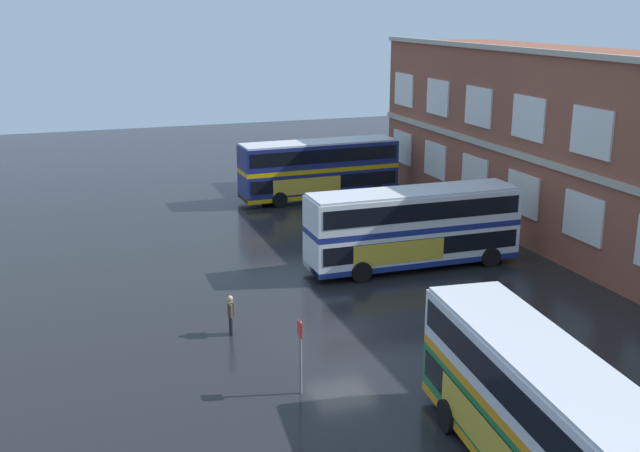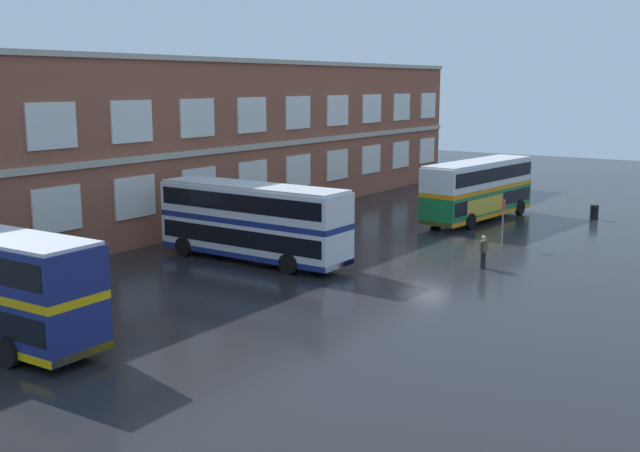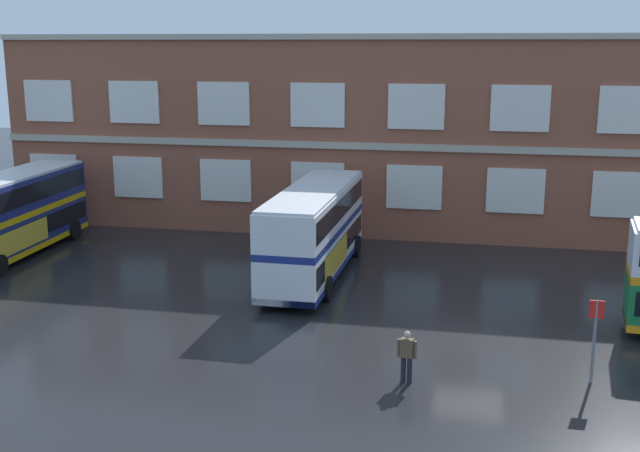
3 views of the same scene
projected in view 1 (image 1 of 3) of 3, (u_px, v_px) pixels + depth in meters
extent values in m
plane|color=black|center=(387.00, 332.00, 31.42)|extent=(120.00, 120.00, 0.00)
cube|color=silver|center=(402.00, 147.00, 56.32)|extent=(2.92, 0.12, 2.32)
cube|color=silver|center=(435.00, 160.00, 51.59)|extent=(2.92, 0.12, 2.32)
cube|color=silver|center=(475.00, 175.00, 46.87)|extent=(2.92, 0.12, 2.32)
cube|color=silver|center=(523.00, 194.00, 42.14)|extent=(2.92, 0.12, 2.32)
cube|color=silver|center=(583.00, 218.00, 37.42)|extent=(2.92, 0.12, 2.32)
cube|color=silver|center=(404.00, 90.00, 55.16)|extent=(2.92, 0.12, 2.32)
cube|color=silver|center=(438.00, 97.00, 50.43)|extent=(2.92, 0.12, 2.32)
cube|color=silver|center=(478.00, 107.00, 45.71)|extent=(2.92, 0.12, 2.32)
cube|color=silver|center=(529.00, 118.00, 40.98)|extent=(2.92, 0.12, 2.32)
cube|color=silver|center=(592.00, 132.00, 36.26)|extent=(2.92, 0.12, 2.32)
cube|color=navy|center=(319.00, 182.00, 53.05)|extent=(2.86, 11.07, 1.75)
cube|color=black|center=(319.00, 179.00, 52.99)|extent=(2.89, 10.63, 0.90)
cube|color=gold|center=(319.00, 167.00, 52.76)|extent=(2.86, 11.07, 0.30)
cube|color=navy|center=(319.00, 154.00, 52.51)|extent=(2.86, 11.07, 1.55)
cube|color=black|center=(319.00, 153.00, 52.49)|extent=(2.89, 10.63, 0.90)
cube|color=gold|center=(319.00, 192.00, 53.25)|extent=(2.88, 11.07, 0.28)
cube|color=silver|center=(319.00, 142.00, 52.28)|extent=(2.75, 10.85, 0.12)
cube|color=gold|center=(307.00, 186.00, 51.41)|extent=(0.17, 4.84, 1.10)
cube|color=yellow|center=(391.00, 143.00, 54.26)|extent=(1.66, 0.11, 0.40)
cylinder|color=black|center=(377.00, 191.00, 53.41)|extent=(0.35, 1.05, 1.04)
cylinder|color=black|center=(362.00, 183.00, 55.70)|extent=(0.35, 1.05, 1.04)
cylinder|color=black|center=(280.00, 200.00, 50.97)|extent=(0.35, 1.05, 1.04)
cylinder|color=black|center=(268.00, 191.00, 53.26)|extent=(0.35, 1.05, 1.04)
cube|color=silver|center=(412.00, 244.00, 39.02)|extent=(2.66, 11.03, 1.75)
cube|color=black|center=(413.00, 240.00, 38.96)|extent=(2.70, 10.59, 0.90)
cube|color=navy|center=(413.00, 225.00, 38.74)|extent=(2.66, 11.03, 0.30)
cube|color=silver|center=(414.00, 207.00, 38.48)|extent=(2.66, 11.03, 1.55)
cube|color=black|center=(414.00, 206.00, 38.46)|extent=(2.70, 10.59, 0.90)
cube|color=navy|center=(412.00, 258.00, 39.22)|extent=(2.68, 11.03, 0.28)
cube|color=silver|center=(414.00, 191.00, 38.25)|extent=(2.56, 10.80, 0.12)
cube|color=gold|center=(399.00, 252.00, 37.42)|extent=(0.08, 4.84, 1.10)
cube|color=yellow|center=(509.00, 191.00, 40.05)|extent=(1.66, 0.08, 0.40)
cylinder|color=black|center=(491.00, 257.00, 39.24)|extent=(0.33, 1.04, 1.04)
cylinder|color=black|center=(466.00, 243.00, 41.56)|extent=(0.33, 1.04, 1.04)
cylinder|color=black|center=(362.00, 272.00, 37.04)|extent=(0.33, 1.04, 1.04)
cylinder|color=black|center=(343.00, 256.00, 39.36)|extent=(0.33, 1.04, 1.04)
cube|color=#197038|center=(538.00, 447.00, 20.98)|extent=(11.20, 3.66, 1.75)
cube|color=black|center=(539.00, 441.00, 20.93)|extent=(10.77, 3.65, 0.90)
cube|color=orange|center=(541.00, 414.00, 20.70)|extent=(11.20, 3.66, 0.30)
cube|color=silver|center=(544.00, 383.00, 20.45)|extent=(11.20, 3.66, 1.55)
cube|color=black|center=(544.00, 381.00, 20.43)|extent=(10.77, 3.65, 0.90)
cube|color=silver|center=(546.00, 355.00, 20.22)|extent=(10.97, 3.53, 0.12)
cube|color=gold|center=(475.00, 426.00, 21.91)|extent=(4.82, 0.52, 1.10)
cylinder|color=black|center=(447.00, 416.00, 23.98)|extent=(1.07, 0.42, 1.04)
cylinder|color=black|center=(521.00, 406.00, 24.55)|extent=(1.07, 0.42, 1.04)
cylinder|color=black|center=(231.00, 324.00, 31.19)|extent=(0.18, 0.18, 0.85)
cylinder|color=black|center=(231.00, 326.00, 31.00)|extent=(0.18, 0.18, 0.85)
cube|color=brown|center=(230.00, 308.00, 30.89)|extent=(0.43, 0.30, 0.60)
cylinder|color=brown|center=(230.00, 307.00, 31.14)|extent=(0.13, 0.13, 0.57)
cylinder|color=brown|center=(231.00, 311.00, 30.65)|extent=(0.13, 0.13, 0.57)
sphere|color=tan|center=(230.00, 298.00, 30.77)|extent=(0.22, 0.22, 0.22)
cylinder|color=slate|center=(301.00, 358.00, 26.07)|extent=(0.10, 0.10, 2.70)
cube|color=red|center=(300.00, 329.00, 25.77)|extent=(0.44, 0.04, 0.56)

